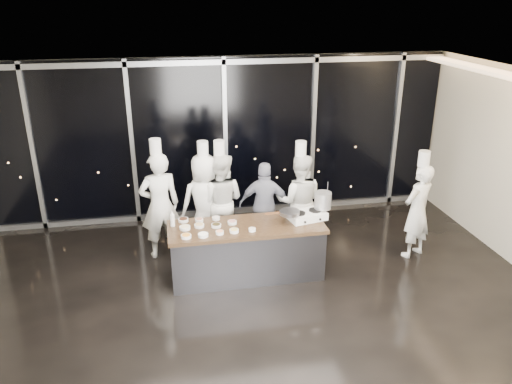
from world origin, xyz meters
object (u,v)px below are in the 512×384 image
demo_counter (247,250)px  frying_pan (289,212)px  chef_far_left (160,205)px  chef_center (221,201)px  chef_side (417,210)px  stock_pot (323,200)px  chef_left (205,201)px  chef_right (299,201)px  guest (265,205)px  stove (307,215)px

demo_counter → frying_pan: bearing=-0.3°
chef_far_left → frying_pan: bearing=142.5°
chef_center → chef_side: size_ratio=1.04×
chef_center → chef_side: chef_center is taller
chef_center → chef_side: (3.26, -0.96, -0.03)m
stock_pot → chef_center: chef_center is taller
chef_left → chef_right: chef_left is taller
chef_far_left → chef_right: 2.43m
chef_center → guest: (0.77, -0.15, -0.09)m
stock_pot → chef_left: bearing=151.2°
chef_left → guest: chef_left is taller
chef_side → stock_pot: bearing=-25.6°
stock_pot → chef_center: (-1.56, 0.98, -0.29)m
stove → stock_pot: stock_pot is taller
chef_far_left → chef_left: (0.78, 0.19, -0.07)m
stock_pot → chef_far_left: 2.75m
frying_pan → chef_center: (-0.96, 1.11, -0.18)m
chef_center → guest: chef_center is taller
demo_counter → stock_pot: bearing=5.6°
demo_counter → chef_far_left: 1.71m
chef_left → chef_center: 0.28m
stove → chef_far_left: (-2.33, 0.89, -0.01)m
frying_pan → stock_pot: (0.59, 0.13, 0.11)m
guest → frying_pan: bearing=117.5°
chef_left → chef_center: chef_center is taller
demo_counter → chef_left: size_ratio=1.24×
chef_far_left → chef_left: 0.80m
chef_left → chef_side: bearing=150.7°
demo_counter → chef_left: chef_left is taller
chef_right → demo_counter: bearing=52.9°
stock_pot → chef_side: chef_side is taller
chef_center → chef_right: (1.37, -0.23, -0.01)m
demo_counter → chef_right: size_ratio=1.25×
chef_left → chef_center: bearing=160.5°
demo_counter → guest: size_ratio=1.55×
chef_far_left → chef_center: (1.06, 0.16, -0.07)m
chef_far_left → guest: bearing=168.0°
stove → guest: guest is taller
chef_left → guest: (1.05, -0.18, -0.09)m
stove → chef_right: (0.09, 0.82, -0.09)m
stock_pot → chef_side: (1.70, 0.02, -0.32)m
chef_left → chef_side: (3.53, -0.99, -0.03)m
guest → chef_side: chef_side is taller
demo_counter → stove: stove is taller
stock_pot → guest: guest is taller
chef_far_left → guest: chef_far_left is taller
frying_pan → guest: (-0.19, 0.96, -0.27)m
frying_pan → chef_far_left: (-2.02, 0.95, -0.11)m
frying_pan → stock_pot: stock_pot is taller
demo_counter → chef_left: bearing=116.0°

